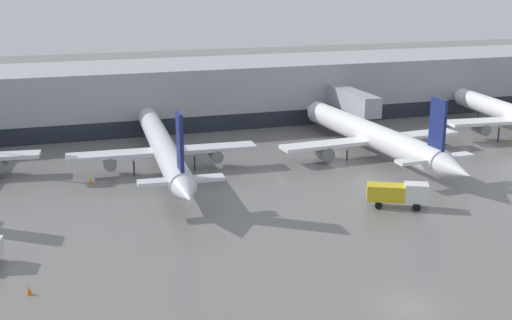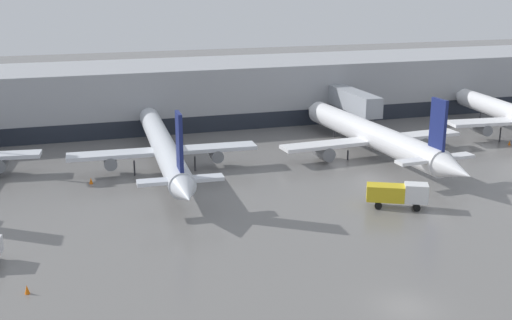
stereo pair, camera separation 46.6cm
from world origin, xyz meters
The scene contains 8 objects.
ground_plane centered at (0.00, 0.00, 0.00)m, with size 320.00×320.00×0.00m, color slate.
terminal_building centered at (0.07, 61.93, 4.49)m, with size 160.00×28.45×9.00m.
parked_jet_1 centered at (-10.55, 36.59, 2.92)m, with size 21.79×38.56×9.76m.
parked_jet_2 centered at (15.71, 35.64, 2.55)m, with size 24.64×37.36×9.47m.
service_truck_3 centered at (9.20, 17.75, 1.50)m, with size 6.00×4.08×2.52m.
traffic_cone_0 centered at (-18.98, 34.36, 0.35)m, with size 0.41×0.41×0.70m.
traffic_cone_2 centered at (35.64, 34.75, 0.32)m, with size 0.37×0.37×0.64m.
traffic_cone_4 centered at (-24.86, 9.82, 0.34)m, with size 0.36×0.36×0.68m.
Camera 2 is at (-21.52, -34.54, 21.89)m, focal length 45.00 mm.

